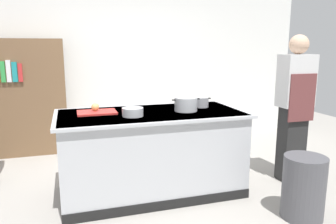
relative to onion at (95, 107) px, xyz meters
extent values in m
plane|color=#9E9991|center=(0.57, -0.15, -0.96)|extent=(10.00, 10.00, 0.00)
cube|color=white|center=(0.57, 1.95, 0.54)|extent=(6.40, 0.12, 3.00)
cube|color=#B7BABF|center=(0.57, -0.15, -0.51)|extent=(1.90, 0.90, 0.90)
cube|color=#B7BABF|center=(0.57, -0.15, -0.08)|extent=(1.98, 0.98, 0.03)
cube|color=black|center=(0.57, -0.60, -0.91)|extent=(1.90, 0.01, 0.10)
cube|color=red|center=(0.01, -0.03, -0.05)|extent=(0.40, 0.28, 0.02)
sphere|color=tan|center=(0.00, 0.00, 0.00)|extent=(0.08, 0.08, 0.08)
cylinder|color=#B7BABF|center=(0.95, -0.19, 0.01)|extent=(0.25, 0.25, 0.15)
cube|color=black|center=(0.81, -0.19, 0.07)|extent=(0.04, 0.02, 0.01)
cube|color=black|center=(1.08, -0.19, 0.07)|extent=(0.04, 0.02, 0.01)
cylinder|color=#99999E|center=(1.19, -0.02, 0.00)|extent=(0.18, 0.18, 0.11)
cube|color=black|center=(1.09, -0.02, 0.04)|extent=(0.04, 0.02, 0.01)
cube|color=black|center=(1.30, -0.02, 0.04)|extent=(0.04, 0.02, 0.01)
cylinder|color=#B7BABF|center=(0.34, -0.29, -0.02)|extent=(0.21, 0.21, 0.09)
cylinder|color=#4C4C51|center=(1.78, -1.11, -0.66)|extent=(0.39, 0.39, 0.60)
cube|color=#252525|center=(2.25, -0.31, -0.51)|extent=(0.28, 0.20, 0.90)
cube|color=silver|center=(2.25, -0.31, 0.24)|extent=(0.38, 0.24, 0.60)
sphere|color=#D3AA8C|center=(2.25, -0.31, 0.65)|extent=(0.22, 0.22, 0.22)
cube|color=brown|center=(2.25, -0.43, 0.06)|extent=(0.34, 0.02, 0.54)
cube|color=brown|center=(-0.85, 1.65, -0.11)|extent=(1.10, 0.28, 1.70)
cube|color=green|center=(-1.10, 1.49, 0.29)|extent=(0.06, 0.03, 0.29)
cube|color=white|center=(-1.03, 1.49, 0.30)|extent=(0.06, 0.03, 0.30)
cube|color=teal|center=(-0.96, 1.49, 0.28)|extent=(0.07, 0.03, 0.28)
cube|color=red|center=(-0.89, 1.49, 0.27)|extent=(0.05, 0.03, 0.25)
camera|label=1|loc=(-0.25, -3.43, 0.62)|focal=34.70mm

